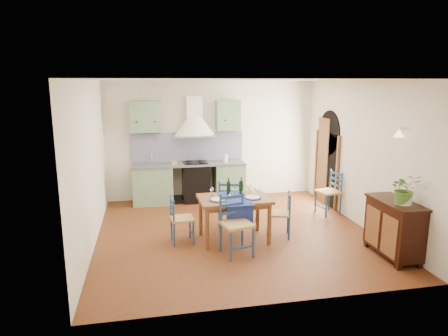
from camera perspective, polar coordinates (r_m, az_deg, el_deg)
The scene contains 13 objects.
floor at distance 7.58m, azimuth 1.51°, elevation -9.19°, with size 5.00×5.00×0.00m, color #4C2210.
back_wall at distance 9.40m, azimuth -4.31°, elevation 1.64°, with size 5.00×0.96×2.80m.
right_wall at distance 8.35m, azimuth 18.08°, elevation 1.75°, with size 0.26×5.00×2.80m.
left_wall at distance 7.08m, azimuth -18.57°, elevation 0.45°, with size 0.04×5.00×2.80m, color beige.
ceiling at distance 7.06m, azimuth 1.64°, elevation 12.52°, with size 5.00×5.00×0.01m, color white.
dining_table at distance 7.02m, azimuth 1.48°, elevation -4.98°, with size 1.25×0.94×1.10m.
chair_near at distance 6.52m, azimuth 1.70°, elevation -8.01°, with size 0.55×0.55×0.99m.
chair_far at distance 7.69m, azimuth 0.90°, elevation -5.00°, with size 0.56×0.56×0.95m.
chair_left at distance 7.03m, azimuth -6.25°, elevation -7.29°, with size 0.41×0.41×0.83m.
chair_right at distance 7.34m, azimuth 8.19°, elevation -6.51°, with size 0.48×0.48×0.82m.
chair_spare at distance 8.79m, azimuth 14.86°, elevation -3.32°, with size 0.51×0.51×0.92m.
sideboard at distance 6.97m, azimuth 23.09°, elevation -7.71°, with size 0.50×1.05×0.94m.
potted_plant at distance 6.66m, azimuth 24.43°, elevation -2.73°, with size 0.43×0.37×0.48m, color #447427.
Camera 1 is at (-1.56, -6.89, 2.76)m, focal length 32.00 mm.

